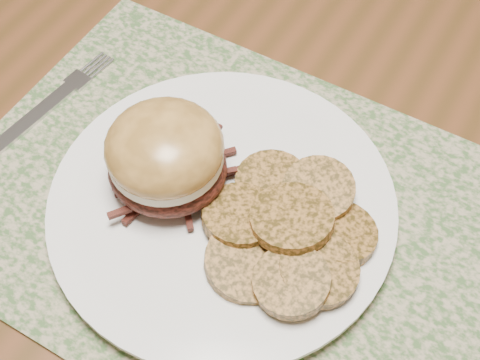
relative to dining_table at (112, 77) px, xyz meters
name	(u,v)px	position (x,y,z in m)	size (l,w,h in m)	color
ground	(167,317)	(0.00, 0.00, -0.67)	(3.50, 3.50, 0.00)	brown
dining_table	(112,77)	(0.00, 0.00, 0.00)	(1.50, 0.90, 0.75)	brown
placemat	(231,211)	(0.23, -0.13, 0.08)	(0.45, 0.33, 0.00)	#416232
dinner_plate	(222,206)	(0.22, -0.13, 0.09)	(0.26, 0.26, 0.02)	white
pork_sandwich	(166,156)	(0.18, -0.14, 0.13)	(0.11, 0.11, 0.07)	black
roasted_potatoes	(289,231)	(0.28, -0.13, 0.11)	(0.15, 0.15, 0.04)	#9C662D
fork	(44,109)	(0.03, -0.12, 0.09)	(0.04, 0.17, 0.00)	#B9BAC1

